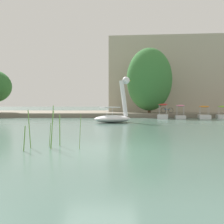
# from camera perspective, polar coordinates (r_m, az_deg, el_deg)

# --- Properties ---
(ground_plane) EXTENTS (686.23, 686.23, 0.00)m
(ground_plane) POSITION_cam_1_polar(r_m,az_deg,el_deg) (9.41, -2.40, -7.82)
(ground_plane) COLOR #47665B
(shore_bank_far) EXTENTS (121.67, 19.19, 0.54)m
(shore_bank_far) POSITION_cam_1_polar(r_m,az_deg,el_deg) (43.30, -0.15, -0.27)
(shore_bank_far) COLOR slate
(shore_bank_far) RESTS_ON ground_plane
(swan_boat) EXTENTS (3.79, 3.03, 4.05)m
(swan_boat) POSITION_cam_1_polar(r_m,az_deg,el_deg) (24.27, 0.49, -0.43)
(swan_boat) COLOR white
(swan_boat) RESTS_ON ground_plane
(pedal_boat_red) EXTENTS (1.58, 2.31, 1.70)m
(pedal_boat_red) POSITION_cam_1_polar(r_m,az_deg,el_deg) (32.48, 10.42, -0.47)
(pedal_boat_red) COLOR white
(pedal_boat_red) RESTS_ON ground_plane
(pedal_boat_pink) EXTENTS (1.45, 2.13, 1.58)m
(pedal_boat_pink) POSITION_cam_1_polar(r_m,az_deg,el_deg) (33.04, 13.86, -0.47)
(pedal_boat_pink) COLOR white
(pedal_boat_pink) RESTS_ON ground_plane
(pedal_boat_orange) EXTENTS (1.66, 2.56, 1.47)m
(pedal_boat_orange) POSITION_cam_1_polar(r_m,az_deg,el_deg) (33.37, 18.43, -0.59)
(pedal_boat_orange) COLOR white
(pedal_boat_orange) RESTS_ON ground_plane
(pedal_boat_lime) EXTENTS (1.53, 2.21, 1.47)m
(pedal_boat_lime) POSITION_cam_1_polar(r_m,az_deg,el_deg) (34.60, 21.70, -0.57)
(pedal_boat_lime) COLOR white
(pedal_boat_lime) RESTS_ON ground_plane
(tree_willow_near_path) EXTENTS (6.39, 5.55, 8.43)m
(tree_willow_near_path) POSITION_cam_1_polar(r_m,az_deg,el_deg) (36.57, 7.67, 6.66)
(tree_willow_near_path) COLOR #4C3823
(tree_willow_near_path) RESTS_ON shore_bank_far
(bicycle_parked) EXTENTS (1.67, 0.49, 0.69)m
(bicycle_parked) POSITION_cam_1_polar(r_m,az_deg,el_deg) (35.87, 11.25, 0.34)
(bicycle_parked) COLOR black
(bicycle_parked) RESTS_ON shore_bank_far
(parked_van) EXTENTS (4.36, 2.04, 2.00)m
(parked_van) POSITION_cam_1_polar(r_m,az_deg,el_deg) (44.91, 16.11, 1.45)
(parked_van) COLOR #1E232D
(parked_van) RESTS_ON shore_bank_far
(apartment_block) EXTENTS (19.99, 14.35, 11.37)m
(apartment_block) POSITION_cam_1_polar(r_m,az_deg,el_deg) (48.26, 11.48, 6.94)
(apartment_block) COLOR #B2A893
(apartment_block) RESTS_ON shore_bank_far
(reed_clump_foreground) EXTENTS (1.94, 1.31, 1.50)m
(reed_clump_foreground) POSITION_cam_1_polar(r_m,az_deg,el_deg) (9.97, -13.23, -3.80)
(reed_clump_foreground) COLOR #669942
(reed_clump_foreground) RESTS_ON ground_plane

